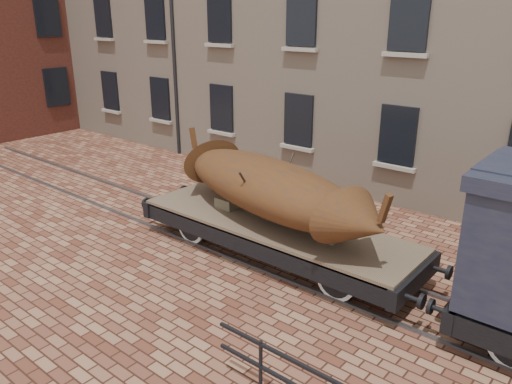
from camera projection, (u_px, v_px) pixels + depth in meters
The scene contains 4 objects.
ground at pixel (263, 253), 12.17m from camera, with size 90.00×90.00×0.00m, color #592D1F.
rail_track at pixel (263, 252), 12.16m from camera, with size 30.00×1.52×0.06m.
flatcar_wagon at pixel (274, 229), 11.72m from camera, with size 7.81×2.12×1.18m.
iron_boat at pixel (268, 186), 11.50m from camera, with size 6.87×3.22×1.64m.
Camera 1 is at (6.84, -8.56, 5.50)m, focal length 35.00 mm.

